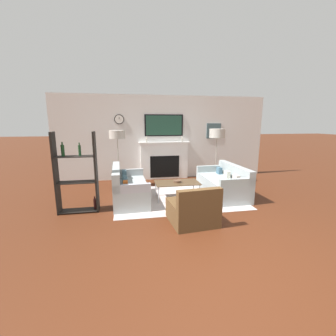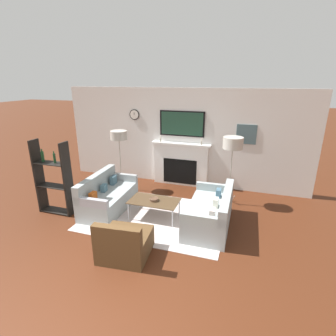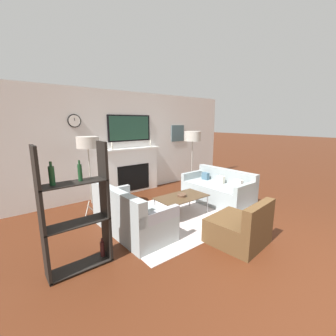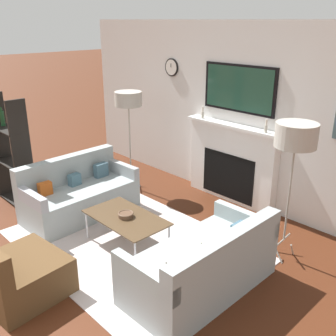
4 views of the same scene
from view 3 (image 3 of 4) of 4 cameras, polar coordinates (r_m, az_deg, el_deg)
fireplace_wall at (r=6.23m, az=-9.64°, el=5.05°), size 6.95×0.28×2.70m
area_rug at (r=4.86m, az=3.32°, el=-11.58°), size 3.03×2.18×0.01m
couch_left at (r=4.10m, az=-9.59°, el=-11.86°), size 0.83×1.64×0.83m
couch_right at (r=5.60m, az=12.59°, el=-5.60°), size 0.86×1.67×0.78m
armchair at (r=3.88m, az=17.76°, el=-14.49°), size 0.88×0.88×0.74m
coffee_table at (r=4.67m, az=3.49°, el=-7.52°), size 1.07×0.61×0.41m
decorative_bowl at (r=4.65m, az=3.53°, el=-6.86°), size 0.19×0.19×0.06m
floor_lamp_left at (r=4.75m, az=-19.70°, el=5.88°), size 0.44×0.44×1.64m
floor_lamp_right at (r=6.33m, az=6.24°, el=7.89°), size 0.46×0.46×1.67m
shelf_unit at (r=3.14m, az=-22.29°, el=-10.37°), size 0.82×0.28×1.67m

